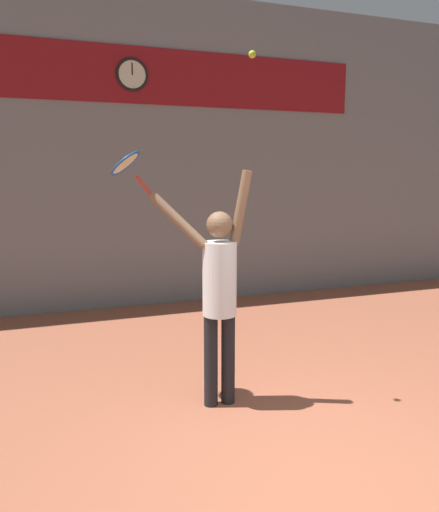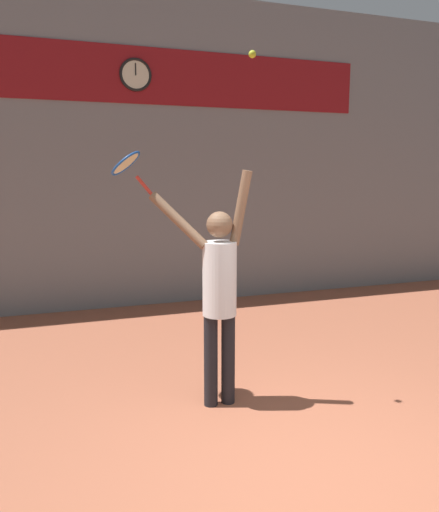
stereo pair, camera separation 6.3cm
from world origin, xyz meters
TOP-DOWN VIEW (x-y plane):
  - ground_plane at (0.00, 0.00)m, footprint 18.00×18.00m
  - back_wall at (0.00, 5.47)m, footprint 18.00×0.10m
  - sponsor_banner at (0.00, 5.41)m, footprint 6.98×0.02m
  - scoreboard_clock at (-0.38, 5.39)m, footprint 0.51×0.05m
  - tennis_player at (-0.33, 1.56)m, footprint 0.89×0.54m
  - tennis_racket at (-1.07, 1.99)m, footprint 0.43×0.42m
  - tennis_ball at (-0.05, 1.49)m, footprint 0.07×0.07m

SIDE VIEW (x-z plane):
  - ground_plane at x=0.00m, z-range 0.00..0.00m
  - tennis_player at x=-0.33m, z-range 0.03..2.24m
  - tennis_racket at x=-1.07m, z-range 2.04..2.46m
  - back_wall at x=0.00m, z-range 0.00..5.00m
  - tennis_ball at x=-0.05m, z-range 3.16..3.22m
  - sponsor_banner at x=0.00m, z-range 3.26..4.13m
  - scoreboard_clock at x=-0.38m, z-range 3.44..3.95m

